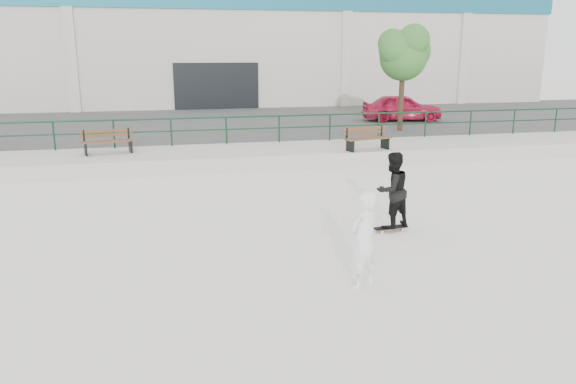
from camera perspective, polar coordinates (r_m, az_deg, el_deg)
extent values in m
plane|color=white|center=(11.13, 5.65, -6.29)|extent=(120.00, 120.00, 0.00)
cube|color=#AEA89E|center=(19.99, -2.93, 3.69)|extent=(30.00, 3.00, 0.50)
cube|color=#3A3A3A|center=(28.31, -5.94, 6.72)|extent=(60.00, 14.00, 0.50)
cylinder|color=#143720|center=(21.08, -3.60, 7.66)|extent=(28.00, 0.06, 0.06)
cylinder|color=#143720|center=(21.14, -3.58, 6.45)|extent=(28.00, 0.05, 0.05)
cylinder|color=#143720|center=(21.19, -22.68, 5.27)|extent=(0.06, 0.06, 1.00)
cylinder|color=#143720|center=(20.94, -17.27, 5.63)|extent=(0.06, 0.06, 1.00)
cylinder|color=#143720|center=(20.88, -11.77, 5.95)|extent=(0.06, 0.06, 1.00)
cylinder|color=#143720|center=(21.01, -6.28, 6.21)|extent=(0.06, 0.06, 1.00)
cylinder|color=#143720|center=(21.32, -0.91, 6.41)|extent=(0.06, 0.06, 1.00)
cylinder|color=#143720|center=(21.82, 4.27, 6.55)|extent=(0.06, 0.06, 1.00)
cylinder|color=#143720|center=(22.49, 9.18, 6.63)|extent=(0.06, 0.06, 1.00)
cylinder|color=#143720|center=(23.31, 13.78, 6.67)|extent=(0.06, 0.06, 1.00)
cylinder|color=#143720|center=(24.26, 18.05, 6.66)|extent=(0.06, 0.06, 1.00)
cylinder|color=#143720|center=(25.34, 21.97, 6.62)|extent=(0.06, 0.06, 1.00)
cylinder|color=#143720|center=(26.52, 25.55, 6.56)|extent=(0.06, 0.06, 1.00)
cube|color=#ADA89B|center=(42.01, -8.50, 14.18)|extent=(44.00, 16.00, 8.00)
cube|color=#196881|center=(42.13, -8.66, 18.39)|extent=(44.20, 16.20, 1.80)
cube|color=black|center=(34.07, -7.25, 10.22)|extent=(5.00, 0.15, 3.20)
cube|color=#ADA89B|center=(34.10, -21.12, 11.93)|extent=(0.60, 0.25, 6.20)
cube|color=#ADA89B|center=(35.64, 5.91, 12.84)|extent=(0.60, 0.25, 6.20)
cube|color=#ADA89B|center=(38.94, 17.41, 12.39)|extent=(0.60, 0.25, 6.20)
cube|color=#4E371B|center=(19.69, -17.76, 4.85)|extent=(1.74, 0.48, 0.04)
cube|color=#4E371B|center=(19.86, -17.82, 4.92)|extent=(1.74, 0.48, 0.04)
cube|color=#4E371B|center=(20.03, -17.89, 4.99)|extent=(1.74, 0.48, 0.04)
cube|color=#4E371B|center=(20.08, -17.96, 5.54)|extent=(1.72, 0.40, 0.10)
cube|color=#4E371B|center=(20.07, -17.99, 5.92)|extent=(1.72, 0.40, 0.10)
cube|color=black|center=(19.82, -19.87, 4.11)|extent=(0.16, 0.49, 0.41)
cube|color=black|center=(20.01, -20.03, 5.34)|extent=(0.07, 0.06, 0.41)
cube|color=black|center=(19.99, -15.70, 4.50)|extent=(0.16, 0.49, 0.41)
cube|color=black|center=(20.18, -15.90, 5.73)|extent=(0.07, 0.06, 0.41)
cube|color=#4E371B|center=(19.66, 8.40, 5.33)|extent=(1.71, 0.47, 0.04)
cube|color=#4E371B|center=(19.80, 8.13, 5.41)|extent=(1.71, 0.47, 0.04)
cube|color=#4E371B|center=(19.94, 7.86, 5.48)|extent=(1.71, 0.47, 0.04)
cube|color=#4E371B|center=(19.98, 7.76, 6.02)|extent=(1.69, 0.39, 0.10)
cube|color=#4E371B|center=(19.96, 7.78, 6.40)|extent=(1.69, 0.39, 0.10)
cube|color=black|center=(19.46, 6.33, 4.68)|extent=(0.16, 0.48, 0.40)
cube|color=black|center=(19.61, 5.99, 5.92)|extent=(0.07, 0.06, 0.40)
cube|color=black|center=(20.23, 9.82, 4.92)|extent=(0.16, 0.48, 0.40)
cube|color=black|center=(20.37, 9.47, 6.11)|extent=(0.07, 0.06, 0.40)
cylinder|color=#3E311F|center=(24.93, 11.42, 9.20)|extent=(0.22, 0.22, 2.68)
sphere|color=#326F28|center=(24.85, 11.63, 13.30)|extent=(2.01, 2.01, 2.01)
sphere|color=#326F28|center=(25.38, 12.52, 13.77)|extent=(1.56, 1.56, 1.56)
sphere|color=#326F28|center=(24.46, 10.90, 14.11)|extent=(1.45, 1.45, 1.45)
sphere|color=#326F28|center=(24.54, 12.64, 14.81)|extent=(1.34, 1.34, 1.34)
sphere|color=#326F28|center=(25.12, 10.54, 14.63)|extent=(1.23, 1.23, 1.23)
imported|color=#AE1537|center=(28.54, 11.49, 8.41)|extent=(4.08, 2.24, 1.32)
cube|color=black|center=(12.63, 10.38, -3.54)|extent=(0.80, 0.29, 0.02)
cube|color=brown|center=(12.63, 10.37, -3.61)|extent=(0.80, 0.29, 0.01)
cube|color=#A0A1A5|center=(12.52, 9.33, -3.85)|extent=(0.08, 0.17, 0.03)
cube|color=#A0A1A5|center=(12.77, 11.38, -3.59)|extent=(0.08, 0.17, 0.03)
cylinder|color=beige|center=(12.44, 9.54, -4.05)|extent=(0.06, 0.03, 0.06)
cylinder|color=beige|center=(12.60, 9.12, -3.80)|extent=(0.06, 0.03, 0.06)
cylinder|color=beige|center=(12.70, 11.60, -3.78)|extent=(0.06, 0.03, 0.06)
cylinder|color=beige|center=(12.85, 11.16, -3.54)|extent=(0.06, 0.03, 0.06)
imported|color=black|center=(12.40, 10.55, 0.19)|extent=(0.98, 0.87, 1.68)
imported|color=white|center=(9.37, 7.69, -4.87)|extent=(0.73, 0.65, 1.68)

